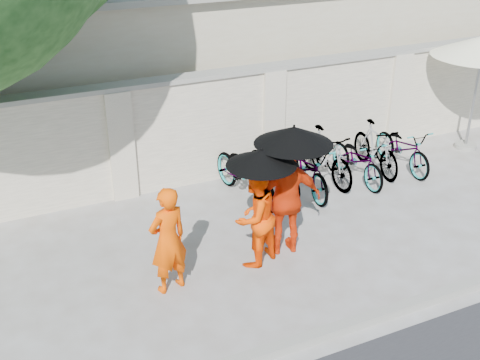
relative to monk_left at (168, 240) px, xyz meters
name	(u,v)px	position (x,y,z in m)	size (l,w,h in m)	color
ground	(248,271)	(1.17, -0.10, -0.79)	(80.00, 80.00, 0.00)	#A6A6A6
kerb	(308,339)	(1.17, -1.80, -0.73)	(40.00, 0.16, 0.12)	gray
compound_wall	(223,127)	(2.17, 3.10, 0.21)	(20.00, 0.30, 2.00)	beige
building_behind	(198,47)	(3.17, 6.90, 0.81)	(14.00, 6.00, 3.20)	beige
monk_left	(168,240)	(0.00, 0.00, 0.00)	(0.58, 0.38, 1.58)	#FF4D00
monk_center	(255,217)	(1.36, 0.10, -0.01)	(0.75, 0.59, 1.55)	#FF4100
parasol_center	(261,158)	(1.41, 0.02, 0.95)	(0.99, 0.99, 0.98)	black
monk_right	(287,200)	(1.94, 0.19, 0.10)	(1.04, 0.43, 1.77)	red
parasol_right	(294,135)	(1.96, 0.11, 1.16)	(1.14, 1.14, 1.07)	black
bike_0	(245,173)	(2.12, 2.01, -0.28)	(0.68, 1.94, 1.02)	#989898
bike_1	(273,167)	(2.69, 2.02, -0.28)	(0.47, 1.68, 1.01)	#989898
bike_2	(306,168)	(3.25, 1.81, -0.32)	(0.63, 1.80, 0.95)	#989898
bike_3	(326,156)	(3.81, 2.02, -0.27)	(0.49, 1.72, 1.03)	#989898
bike_4	(358,160)	(4.38, 1.79, -0.35)	(0.58, 1.65, 0.87)	#989898
bike_5	(376,148)	(4.94, 2.00, -0.30)	(0.46, 1.64, 0.98)	#989898
bike_6	(403,148)	(5.51, 1.86, -0.34)	(0.59, 1.69, 0.89)	#989898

